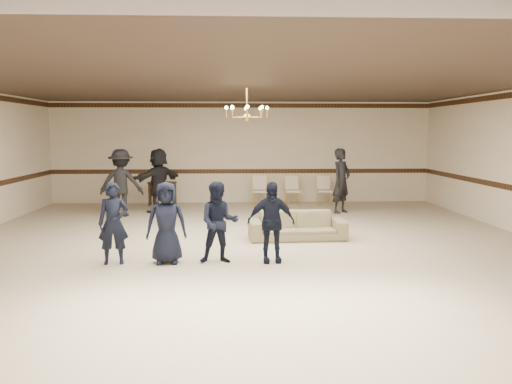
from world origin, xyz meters
TOP-DOWN VIEW (x-y plane):
  - room at (0.00, 0.00)m, footprint 12.01×14.01m
  - chair_rail at (0.00, 6.99)m, footprint 12.00×0.02m
  - crown_molding at (0.00, 6.99)m, footprint 12.00×0.02m
  - chandelier at (0.00, 1.00)m, footprint 0.94×0.94m
  - boy_a at (-2.34, -1.00)m, footprint 0.55×0.40m
  - boy_b at (-1.44, -1.00)m, footprint 0.72×0.49m
  - boy_c at (-0.54, -1.00)m, footprint 0.69×0.55m
  - boy_d at (0.36, -1.00)m, footprint 0.85×0.40m
  - settee at (1.05, 0.96)m, footprint 2.06×0.90m
  - adult_left at (-3.27, 4.29)m, footprint 1.18×0.71m
  - adult_mid at (-2.37, 4.99)m, footprint 1.54×1.57m
  - adult_right at (2.73, 4.59)m, footprint 0.77×0.77m
  - banquet_chair_left at (0.54, 6.21)m, footprint 0.47×0.47m
  - banquet_chair_mid at (1.54, 6.21)m, footprint 0.48×0.48m
  - banquet_chair_right at (2.54, 6.21)m, footprint 0.46×0.46m
  - console_table at (-2.46, 6.41)m, footprint 0.86×0.37m

SIDE VIEW (x-z plane):
  - settee at x=1.05m, z-range 0.00..0.59m
  - console_table at x=-2.46m, z-range 0.00..0.72m
  - banquet_chair_left at x=0.54m, z-range 0.00..0.91m
  - banquet_chair_mid at x=1.54m, z-range 0.00..0.91m
  - banquet_chair_right at x=2.54m, z-range 0.00..0.91m
  - boy_a at x=-2.34m, z-range 0.00..1.41m
  - boy_b at x=-1.44m, z-range 0.00..1.41m
  - boy_c at x=-0.54m, z-range 0.00..1.41m
  - boy_d at x=0.36m, z-range 0.00..1.41m
  - adult_left at x=-3.27m, z-range 0.00..1.80m
  - adult_mid at x=-2.37m, z-range 0.00..1.80m
  - adult_right at x=2.73m, z-range 0.00..1.80m
  - chair_rail at x=0.00m, z-range 0.93..1.07m
  - room at x=0.00m, z-range -0.01..3.20m
  - chandelier at x=0.00m, z-range 2.43..3.32m
  - crown_molding at x=0.00m, z-range 3.01..3.15m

